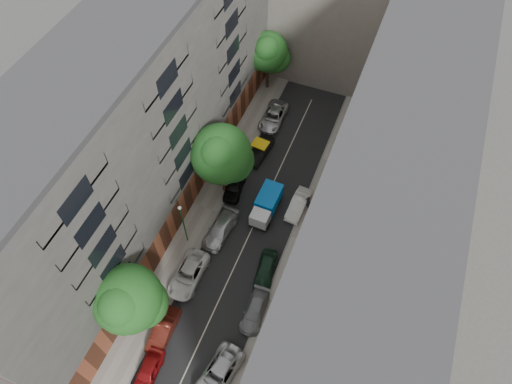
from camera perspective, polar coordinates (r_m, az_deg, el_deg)
The scene contains 24 objects.
ground at distance 47.42m, azimuth -0.26°, elevation -4.10°, with size 120.00×120.00×0.00m, color #4C4C49.
road_surface at distance 47.41m, azimuth -0.26°, elevation -4.10°, with size 8.00×44.00×0.02m, color black.
sidewalk_left at distance 48.72m, azimuth -6.29°, elevation -1.99°, with size 3.00×44.00×0.15m, color gray.
sidewalk_right at distance 46.61m, azimuth 6.06°, elevation -6.18°, with size 3.00×44.00×0.15m, color gray.
building_left at distance 43.08m, azimuth -14.15°, elevation 7.53°, with size 8.00×44.00×20.00m, color #484543.
building_right at distance 38.13m, azimuth 15.22°, elevation -1.51°, with size 8.00×44.00×20.00m, color beige.
building_endcap at distance 60.32m, azimuth 10.45°, elevation 22.53°, with size 18.00×12.00×18.00m, color gray.
tarp_truck at distance 47.23m, azimuth 1.31°, elevation -1.59°, with size 2.11×5.03×2.31m.
car_left_0 at distance 42.15m, azimuth -13.35°, elevation -21.01°, with size 1.66×4.13×1.41m, color maroon.
car_left_1 at distance 42.87m, azimuth -11.52°, elevation -16.54°, with size 1.55×4.43×1.46m, color #4D170F.
car_left_2 at distance 44.48m, azimuth -8.46°, elevation -10.14°, with size 2.47×5.35×1.49m, color silver.
car_left_3 at distance 46.42m, azimuth -4.50°, elevation -4.70°, with size 2.06×5.07×1.47m, color #B6B6BB.
car_left_4 at distance 49.31m, azimuth -2.69°, elevation 0.83°, with size 1.76×4.39×1.49m, color black.
car_left_5 at distance 52.28m, azimuth 0.55°, elevation 5.20°, with size 1.57×4.50×1.48m, color black.
car_left_6 at distance 55.93m, azimuth 2.20°, elevation 9.43°, with size 2.49×5.41×1.50m, color silver.
car_right_0 at distance 41.18m, azimuth -4.71°, elevation -21.74°, with size 2.49×5.40×1.50m, color silver.
car_right_1 at distance 42.72m, azimuth -0.16°, elevation -14.67°, with size 1.83×4.50×1.31m, color slate.
car_right_2 at distance 44.25m, azimuth 1.23°, elevation -9.65°, with size 1.71×4.26×1.45m, color black.
car_right_3 at distance 48.08m, azimuth 5.32°, elevation -1.58°, with size 1.54×4.40×1.45m, color silver.
tree_near at distance 38.90m, azimuth -15.66°, elevation -13.01°, with size 5.90×5.71×8.72m.
tree_mid at distance 45.04m, azimuth -4.32°, elevation 4.48°, with size 6.30×6.17×9.13m.
tree_far at distance 57.00m, azimuth 1.55°, elevation 16.91°, with size 5.17×4.89×8.08m.
lamp_post at distance 43.57m, azimuth -9.14°, elevation -3.53°, with size 0.36×0.36×6.20m.
pedestrian at distance 47.89m, azimuth 6.51°, elevation -1.31°, with size 0.69×0.45×1.89m, color black.
Camera 1 is at (9.14, -22.46, 40.75)m, focal length 32.00 mm.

